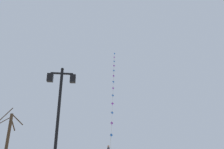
{
  "coord_description": "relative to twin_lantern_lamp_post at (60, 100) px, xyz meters",
  "views": [
    {
      "loc": [
        -1.32,
        -1.29,
        1.55
      ],
      "look_at": [
        1.76,
        19.68,
        9.19
      ],
      "focal_mm": 32.22,
      "sensor_mm": 36.0,
      "label": 1
    }
  ],
  "objects": [
    {
      "name": "kite_train",
      "position": [
        6.03,
        22.28,
        7.58
      ],
      "size": [
        3.64,
        18.18,
        21.71
      ],
      "color": "brown",
      "rests_on": "ground_plane"
    },
    {
      "name": "bare_tree",
      "position": [
        -4.51,
        7.57,
        -1.42
      ],
      "size": [
        1.87,
        1.93,
        4.54
      ],
      "color": "#4C3826",
      "rests_on": "ground_plane"
    },
    {
      "name": "twin_lantern_lamp_post",
      "position": [
        0.0,
        0.0,
        0.0
      ],
      "size": [
        1.39,
        0.28,
        5.33
      ],
      "color": "black",
      "rests_on": "ground_plane"
    }
  ]
}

